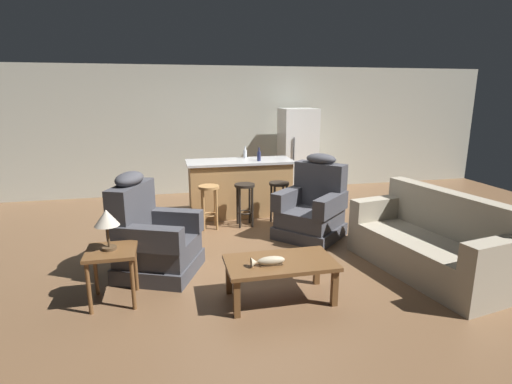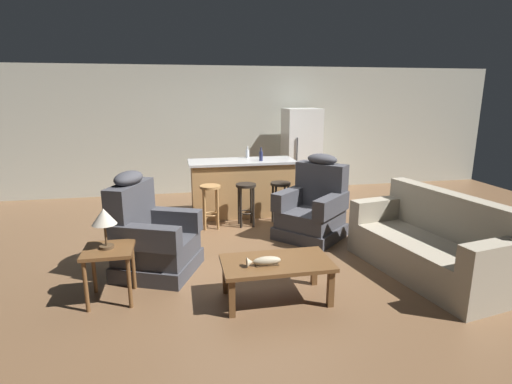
# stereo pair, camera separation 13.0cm
# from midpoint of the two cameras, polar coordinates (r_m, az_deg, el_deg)

# --- Properties ---
(ground_plane) EXTENTS (12.00, 12.00, 0.00)m
(ground_plane) POSITION_cam_midpoint_polar(r_m,az_deg,el_deg) (5.75, 0.88, -7.01)
(ground_plane) COLOR brown
(back_wall) EXTENTS (12.00, 0.05, 2.60)m
(back_wall) POSITION_cam_midpoint_polar(r_m,az_deg,el_deg) (8.49, -3.58, 8.80)
(back_wall) COLOR #B2B2A3
(back_wall) RESTS_ON ground_plane
(coffee_table) EXTENTS (1.10, 0.60, 0.42)m
(coffee_table) POSITION_cam_midpoint_polar(r_m,az_deg,el_deg) (4.09, 3.88, -10.54)
(coffee_table) COLOR brown
(coffee_table) RESTS_ON ground_plane
(fish_figurine) EXTENTS (0.34, 0.10, 0.10)m
(fish_figurine) POSITION_cam_midpoint_polar(r_m,az_deg,el_deg) (3.95, 2.05, -9.87)
(fish_figurine) COLOR #4C3823
(fish_figurine) RESTS_ON coffee_table
(couch) EXTENTS (1.17, 2.02, 0.94)m
(couch) POSITION_cam_midpoint_polar(r_m,az_deg,el_deg) (5.11, 24.46, -7.00)
(couch) COLOR #9E937F
(couch) RESTS_ON ground_plane
(recliner_near_lamp) EXTENTS (1.10, 1.10, 1.20)m
(recliner_near_lamp) POSITION_cam_midpoint_polar(r_m,az_deg,el_deg) (4.82, -14.10, -6.34)
(recliner_near_lamp) COLOR #3D3D42
(recliner_near_lamp) RESTS_ON ground_plane
(recliner_near_island) EXTENTS (1.19, 1.19, 1.20)m
(recliner_near_island) POSITION_cam_midpoint_polar(r_m,az_deg,el_deg) (5.90, 8.83, -2.32)
(recliner_near_island) COLOR #3D3D42
(recliner_near_island) RESTS_ON ground_plane
(end_table) EXTENTS (0.48, 0.48, 0.56)m
(end_table) POSITION_cam_midpoint_polar(r_m,az_deg,el_deg) (4.27, -19.41, -8.82)
(end_table) COLOR brown
(end_table) RESTS_ON ground_plane
(table_lamp) EXTENTS (0.24, 0.24, 0.41)m
(table_lamp) POSITION_cam_midpoint_polar(r_m,az_deg,el_deg) (4.15, -20.05, -3.58)
(table_lamp) COLOR #4C3823
(table_lamp) RESTS_ON end_table
(kitchen_island) EXTENTS (1.80, 0.70, 0.95)m
(kitchen_island) POSITION_cam_midpoint_polar(r_m,az_deg,el_deg) (6.88, -1.47, 0.67)
(kitchen_island) COLOR #AD7F4C
(kitchen_island) RESTS_ON ground_plane
(bar_stool_left) EXTENTS (0.32, 0.32, 0.68)m
(bar_stool_left) POSITION_cam_midpoint_polar(r_m,az_deg,el_deg) (6.20, -5.93, -0.95)
(bar_stool_left) COLOR #A87A47
(bar_stool_left) RESTS_ON ground_plane
(bar_stool_middle) EXTENTS (0.32, 0.32, 0.68)m
(bar_stool_middle) POSITION_cam_midpoint_polar(r_m,az_deg,el_deg) (6.27, -0.84, -0.70)
(bar_stool_middle) COLOR black
(bar_stool_middle) RESTS_ON ground_plane
(bar_stool_right) EXTENTS (0.32, 0.32, 0.68)m
(bar_stool_right) POSITION_cam_midpoint_polar(r_m,az_deg,el_deg) (6.40, 4.09, -0.45)
(bar_stool_right) COLOR black
(bar_stool_right) RESTS_ON ground_plane
(refrigerator) EXTENTS (0.70, 0.69, 1.76)m
(refrigerator) POSITION_cam_midpoint_polar(r_m,az_deg,el_deg) (8.30, 6.90, 5.69)
(refrigerator) COLOR white
(refrigerator) RESTS_ON ground_plane
(bottle_tall_green) EXTENTS (0.06, 0.06, 0.21)m
(bottle_tall_green) POSITION_cam_midpoint_polar(r_m,az_deg,el_deg) (7.01, -0.70, 5.50)
(bottle_tall_green) COLOR silver
(bottle_tall_green) RESTS_ON kitchen_island
(bottle_short_amber) EXTENTS (0.06, 0.06, 0.23)m
(bottle_short_amber) POSITION_cam_midpoint_polar(r_m,az_deg,el_deg) (6.72, 1.27, 5.19)
(bottle_short_amber) COLOR #23284C
(bottle_short_amber) RESTS_ON kitchen_island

